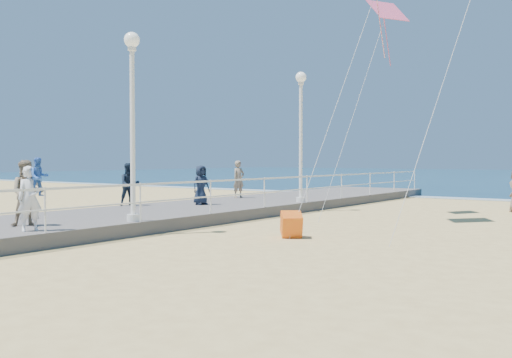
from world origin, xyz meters
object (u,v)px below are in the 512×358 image
Objects in this scene: spectator_6 at (239,179)px; spectator_7 at (129,184)px; lamp_post_mid at (132,106)px; lamp_post_far at (301,122)px; toddler_held at (39,177)px; woman_holding_toddler at (30,199)px; spectator_1 at (27,193)px; spectator_4 at (201,185)px; box_kite at (291,227)px.

spectator_7 is (-0.64, -5.90, -0.04)m from spectator_6.
lamp_post_mid is at bearing -102.67° from spectator_7.
lamp_post_mid is 1.00× the size of lamp_post_far.
spectator_6 is (-3.61, 0.49, -2.41)m from lamp_post_far.
toddler_held is (-0.18, -11.84, -1.94)m from lamp_post_far.
lamp_post_far reaches higher than toddler_held.
woman_holding_toddler is at bearing 155.02° from toddler_held.
spectator_1 is 8.04m from spectator_4.
spectator_6 is (-1.24, 3.96, 0.09)m from spectator_4.
lamp_post_mid is at bearing 13.68° from woman_holding_toddler.
lamp_post_far is 8.52m from box_kite.
woman_holding_toddler reaches higher than box_kite.
spectator_7 reaches higher than woman_holding_toddler.
toddler_held is 0.55× the size of spectator_1.
lamp_post_far is at bearing -21.82° from spectator_4.
spectator_4 is 0.90× the size of spectator_6.
woman_holding_toddler is (-0.33, -11.99, -2.46)m from lamp_post_far.
lamp_post_far is 3.07× the size of spectator_1.
spectator_6 is (-2.28, 11.93, -0.02)m from spectator_1.
spectator_1 is at bearing -118.69° from lamp_post_mid.
lamp_post_far is 3.30× the size of spectator_7.
spectator_6 is 2.82× the size of box_kite.
lamp_post_mid is at bearing -90.00° from lamp_post_far.
box_kite is at bearing -18.95° from toddler_held.
spectator_1 is (-1.33, -11.44, -2.39)m from lamp_post_far.
spectator_6 is at bearing 29.96° from spectator_4.
toddler_held is at bearing -120.14° from spectator_7.
lamp_post_mid is 3.50× the size of spectator_4.
lamp_post_far is at bearing -10.62° from spectator_7.
spectator_7 reaches higher than box_kite.
spectator_1 is 2.89× the size of box_kite.
woman_holding_toddler is 12.91m from spectator_6.
lamp_post_far is at bearing -86.75° from spectator_6.
toddler_held is at bearing -153.43° from spectator_6.
woman_holding_toddler is at bearing -96.34° from lamp_post_mid.
spectator_6 reaches higher than box_kite.
toddler_held is at bearing -169.54° from box_kite.
spectator_1 is at bearing -96.65° from lamp_post_far.
spectator_7 is at bearing 139.76° from lamp_post_mid.
lamp_post_far is at bearing 90.00° from lamp_post_mid.
lamp_post_mid is at bearing -144.18° from spectator_4.
lamp_post_mid is 10.44m from spectator_6.
toddler_held is 0.56× the size of spectator_6.
spectator_6 reaches higher than spectator_4.
spectator_6 is (-3.28, 12.48, 0.05)m from woman_holding_toddler.
box_kite is (7.51, -7.29, -0.95)m from spectator_6.
woman_holding_toddler is at bearing -121.69° from spectator_7.
lamp_post_mid is 3.89m from woman_holding_toddler.
spectator_4 is at bearing 113.21° from lamp_post_mid.
woman_holding_toddler is 6.76m from box_kite.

